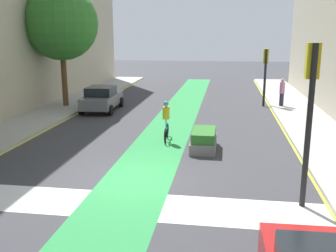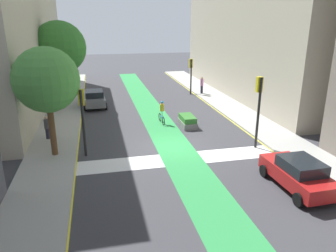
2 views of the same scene
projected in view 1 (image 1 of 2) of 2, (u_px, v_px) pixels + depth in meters
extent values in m
plane|color=#38383D|center=(133.00, 179.00, 12.97)|extent=(120.00, 120.00, 0.00)
cube|color=#2D8C47|center=(137.00, 179.00, 12.95)|extent=(2.40, 60.00, 0.01)
cube|color=silver|center=(117.00, 204.00, 11.05)|extent=(12.00, 1.80, 0.01)
cube|color=yellow|center=(319.00, 189.00, 12.11)|extent=(0.16, 60.00, 0.01)
cylinder|color=black|center=(309.00, 128.00, 10.44)|extent=(0.16, 0.16, 4.55)
cube|color=gold|center=(313.00, 61.00, 10.22)|extent=(0.35, 0.28, 0.95)
sphere|color=#3F0A0A|center=(313.00, 49.00, 10.28)|extent=(0.20, 0.20, 0.20)
sphere|color=#4C380C|center=(312.00, 60.00, 10.35)|extent=(0.20, 0.20, 0.20)
sphere|color=#26D833|center=(311.00, 72.00, 10.42)|extent=(0.20, 0.20, 0.20)
cylinder|color=black|center=(265.00, 78.00, 25.74)|extent=(0.16, 0.16, 3.83)
cube|color=gold|center=(266.00, 56.00, 25.60)|extent=(0.35, 0.28, 0.95)
sphere|color=#3F0A0A|center=(266.00, 52.00, 25.66)|extent=(0.20, 0.20, 0.20)
sphere|color=#4C380C|center=(266.00, 56.00, 25.73)|extent=(0.20, 0.20, 0.20)
sphere|color=#26D833|center=(265.00, 61.00, 25.80)|extent=(0.20, 0.20, 0.20)
cube|color=slate|center=(102.00, 100.00, 24.57)|extent=(2.00, 4.28, 0.70)
cube|color=black|center=(101.00, 91.00, 24.24)|extent=(1.69, 2.07, 0.55)
cylinder|color=black|center=(95.00, 101.00, 26.17)|extent=(0.25, 0.65, 0.64)
cylinder|color=black|center=(121.00, 102.00, 25.99)|extent=(0.25, 0.65, 0.64)
cylinder|color=black|center=(81.00, 110.00, 23.32)|extent=(0.25, 0.65, 0.64)
cylinder|color=black|center=(110.00, 110.00, 23.14)|extent=(0.25, 0.65, 0.64)
torus|color=black|center=(167.00, 130.00, 18.22)|extent=(0.10, 0.68, 0.68)
torus|color=black|center=(165.00, 136.00, 17.20)|extent=(0.10, 0.68, 0.68)
cylinder|color=#2672BF|center=(166.00, 129.00, 17.67)|extent=(0.11, 0.95, 0.06)
cylinder|color=#2672BF|center=(166.00, 124.00, 17.46)|extent=(0.05, 0.05, 0.50)
cylinder|color=gold|center=(166.00, 113.00, 17.34)|extent=(0.32, 0.32, 0.55)
sphere|color=tan|center=(166.00, 104.00, 17.25)|extent=(0.22, 0.22, 0.22)
sphere|color=#268CCC|center=(166.00, 104.00, 17.24)|extent=(0.23, 0.23, 0.23)
cylinder|color=#262638|center=(281.00, 100.00, 25.44)|extent=(0.28, 0.28, 0.83)
cylinder|color=#BF72A5|center=(282.00, 88.00, 25.25)|extent=(0.34, 0.34, 0.74)
sphere|color=tan|center=(283.00, 80.00, 25.14)|extent=(0.24, 0.24, 0.24)
cylinder|color=brown|center=(64.00, 78.00, 25.25)|extent=(0.36, 0.36, 3.67)
sphere|color=#2D6B28|center=(61.00, 23.00, 24.45)|extent=(4.71, 4.71, 4.71)
cube|color=slate|center=(204.00, 144.00, 16.29)|extent=(1.05, 2.10, 0.45)
cube|color=#33722D|center=(204.00, 135.00, 16.19)|extent=(0.94, 1.89, 0.40)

